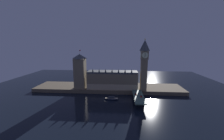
# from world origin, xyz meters

# --- Properties ---
(ground_plane) EXTENTS (400.00, 400.00, 0.00)m
(ground_plane) POSITION_xyz_m (0.00, 0.00, 0.00)
(ground_plane) COLOR black
(embankment) EXTENTS (220.00, 42.00, 5.17)m
(embankment) POSITION_xyz_m (0.00, 39.00, 2.59)
(embankment) COLOR brown
(embankment) RESTS_ON ground_plane
(parliament_hall) EXTENTS (71.52, 20.92, 30.09)m
(parliament_hall) POSITION_xyz_m (6.51, 30.77, 17.69)
(parliament_hall) COLOR #7F7056
(parliament_hall) RESTS_ON embankment
(clock_tower) EXTENTS (10.33, 10.44, 70.59)m
(clock_tower) POSITION_xyz_m (50.19, 25.67, 42.59)
(clock_tower) COLOR #7F7056
(clock_tower) RESTS_ON embankment
(victoria_tower) EXTENTS (15.47, 15.47, 55.54)m
(victoria_tower) POSITION_xyz_m (-40.59, 29.08, 30.06)
(victoria_tower) COLOR #7F7056
(victoria_tower) RESTS_ON embankment
(bridge) EXTENTS (12.14, 46.00, 7.29)m
(bridge) POSITION_xyz_m (40.27, -5.00, 5.38)
(bridge) COLOR #476656
(bridge) RESTS_ON ground_plane
(car_northbound_lead) EXTENTS (1.94, 4.41, 1.43)m
(car_northbound_lead) POSITION_xyz_m (37.60, -0.15, 7.96)
(car_northbound_lead) COLOR red
(car_northbound_lead) RESTS_ON bridge
(car_southbound_lead) EXTENTS (2.06, 4.53, 1.55)m
(car_southbound_lead) POSITION_xyz_m (42.94, -7.87, 8.01)
(car_southbound_lead) COLOR red
(car_southbound_lead) RESTS_ON bridge
(pedestrian_near_rail) EXTENTS (0.38, 0.38, 1.63)m
(pedestrian_near_rail) POSITION_xyz_m (34.93, -17.22, 8.14)
(pedestrian_near_rail) COLOR black
(pedestrian_near_rail) RESTS_ON bridge
(pedestrian_far_rail) EXTENTS (0.38, 0.38, 1.70)m
(pedestrian_far_rail) POSITION_xyz_m (34.93, 2.92, 8.19)
(pedestrian_far_rail) COLOR black
(pedestrian_far_rail) RESTS_ON bridge
(street_lamp_near) EXTENTS (1.34, 0.60, 6.34)m
(street_lamp_near) POSITION_xyz_m (34.53, -19.72, 11.25)
(street_lamp_near) COLOR #2D3333
(street_lamp_near) RESTS_ON bridge
(street_lamp_far) EXTENTS (1.34, 0.60, 7.34)m
(street_lamp_far) POSITION_xyz_m (34.53, 9.72, 11.87)
(street_lamp_far) COLOR #2D3333
(street_lamp_far) RESTS_ON bridge
(boat_upstream) EXTENTS (17.90, 5.00, 3.54)m
(boat_upstream) POSITION_xyz_m (7.43, -0.64, 1.29)
(boat_upstream) COLOR #1E2842
(boat_upstream) RESTS_ON ground_plane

